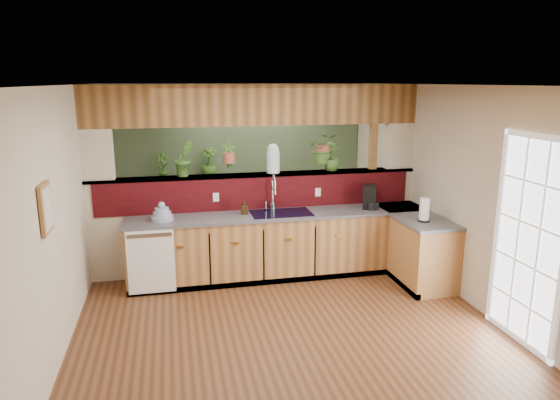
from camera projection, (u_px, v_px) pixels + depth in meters
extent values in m
cube|color=#55301A|center=(279.00, 307.00, 5.99)|extent=(4.60, 7.00, 0.01)
cube|color=brown|center=(278.00, 85.00, 5.38)|extent=(4.60, 7.00, 0.01)
cube|color=beige|center=(237.00, 157.00, 9.01)|extent=(4.60, 0.02, 2.60)
cube|color=beige|center=(436.00, 372.00, 2.36)|extent=(4.60, 0.02, 2.60)
cube|color=beige|center=(63.00, 213.00, 5.20)|extent=(0.02, 7.00, 2.60)
cube|color=beige|center=(460.00, 192.00, 6.17)|extent=(0.02, 7.00, 2.60)
cube|color=beige|center=(258.00, 223.00, 7.11)|extent=(4.60, 0.15, 1.35)
cube|color=#3D070C|center=(259.00, 193.00, 6.93)|extent=(4.40, 0.02, 0.45)
cube|color=brown|center=(258.00, 175.00, 6.95)|extent=(4.60, 0.21, 0.04)
cube|color=brown|center=(257.00, 105.00, 6.73)|extent=(4.60, 0.15, 0.55)
cube|color=beige|center=(97.00, 156.00, 6.43)|extent=(0.40, 0.15, 0.70)
cube|color=beige|center=(398.00, 147.00, 7.32)|extent=(0.40, 0.15, 0.70)
cube|color=brown|center=(372.00, 175.00, 7.32)|extent=(0.10, 0.10, 2.60)
cube|color=brown|center=(258.00, 175.00, 6.95)|extent=(4.60, 0.21, 0.04)
cube|color=brown|center=(257.00, 105.00, 6.73)|extent=(4.60, 0.15, 0.55)
cube|color=#4C6344|center=(237.00, 157.00, 8.99)|extent=(4.55, 0.02, 2.55)
cube|color=#976434|center=(281.00, 246.00, 6.87)|extent=(4.10, 0.60, 0.86)
cube|color=#4D4D52|center=(281.00, 214.00, 6.76)|extent=(4.14, 0.64, 0.04)
cube|color=#976434|center=(413.00, 247.00, 6.82)|extent=(0.60, 1.48, 0.86)
cube|color=#4D4D52|center=(415.00, 215.00, 6.71)|extent=(0.64, 1.52, 0.04)
cube|color=#976434|center=(399.00, 238.00, 7.23)|extent=(0.60, 0.60, 0.86)
cube|color=#4D4D52|center=(400.00, 208.00, 7.13)|extent=(0.64, 0.64, 0.04)
cube|color=black|center=(285.00, 280.00, 6.70)|extent=(4.10, 0.06, 0.08)
cube|color=black|center=(393.00, 275.00, 6.85)|extent=(0.06, 1.48, 0.08)
cube|color=white|center=(151.00, 262.00, 6.20)|extent=(0.58, 0.02, 0.82)
cube|color=#B7B7B2|center=(149.00, 235.00, 6.11)|extent=(0.54, 0.01, 0.05)
cube|color=black|center=(281.00, 214.00, 6.76)|extent=(0.82, 0.50, 0.03)
cube|color=black|center=(267.00, 221.00, 6.74)|extent=(0.34, 0.40, 0.16)
cube|color=black|center=(295.00, 219.00, 6.82)|extent=(0.34, 0.40, 0.16)
cube|color=white|center=(528.00, 245.00, 4.99)|extent=(0.06, 1.02, 2.16)
cube|color=#976434|center=(46.00, 209.00, 4.39)|extent=(0.03, 0.35, 0.45)
cube|color=silver|center=(47.00, 208.00, 4.39)|extent=(0.01, 0.27, 0.37)
cylinder|color=#B7B7B2|center=(273.00, 206.00, 6.92)|extent=(0.07, 0.07, 0.11)
cylinder|color=#B7B7B2|center=(273.00, 192.00, 6.87)|extent=(0.03, 0.03, 0.30)
torus|color=#B7B7B2|center=(274.00, 183.00, 6.77)|extent=(0.22, 0.06, 0.22)
cylinder|color=#B7B7B2|center=(275.00, 190.00, 6.69)|extent=(0.03, 0.03, 0.13)
cylinder|color=#B7B7B2|center=(266.00, 205.00, 6.89)|extent=(0.03, 0.03, 0.11)
cylinder|color=#8E9DB8|center=(162.00, 218.00, 6.39)|extent=(0.28, 0.28, 0.06)
cylinder|color=#8E9DB8|center=(162.00, 214.00, 6.38)|extent=(0.23, 0.23, 0.05)
cylinder|color=#8E9DB8|center=(162.00, 210.00, 6.37)|extent=(0.18, 0.18, 0.05)
sphere|color=#8E9DB8|center=(162.00, 205.00, 6.35)|extent=(0.09, 0.09, 0.09)
imported|color=#372614|center=(244.00, 207.00, 6.69)|extent=(0.09, 0.09, 0.19)
cube|color=black|center=(370.00, 197.00, 6.99)|extent=(0.17, 0.28, 0.33)
cube|color=black|center=(372.00, 206.00, 6.93)|extent=(0.15, 0.11, 0.11)
cylinder|color=silver|center=(371.00, 202.00, 6.95)|extent=(0.09, 0.09, 0.09)
cylinder|color=black|center=(424.00, 220.00, 6.36)|extent=(0.15, 0.15, 0.02)
cylinder|color=#B7B7B2|center=(424.00, 209.00, 6.32)|extent=(0.02, 0.02, 0.33)
cylinder|color=white|center=(424.00, 209.00, 6.32)|extent=(0.13, 0.13, 0.28)
cylinder|color=silver|center=(273.00, 162.00, 6.96)|extent=(0.18, 0.18, 0.31)
sphere|color=silver|center=(273.00, 149.00, 6.92)|extent=(0.16, 0.16, 0.16)
imported|color=#345E20|center=(184.00, 158.00, 6.68)|extent=(0.33, 0.30, 0.49)
imported|color=#345E20|center=(331.00, 156.00, 7.12)|extent=(0.27, 0.27, 0.41)
cylinder|color=brown|center=(229.00, 140.00, 6.75)|extent=(0.01, 0.01, 0.37)
cylinder|color=brown|center=(229.00, 158.00, 6.81)|extent=(0.16, 0.16, 0.14)
imported|color=#345E20|center=(229.00, 142.00, 6.76)|extent=(0.19, 0.13, 0.34)
cylinder|color=brown|center=(323.00, 136.00, 7.03)|extent=(0.01, 0.01, 0.32)
cylinder|color=brown|center=(323.00, 152.00, 7.08)|extent=(0.20, 0.20, 0.17)
imported|color=#345E20|center=(323.00, 134.00, 7.02)|extent=(0.45, 0.41, 0.43)
cube|color=black|center=(194.00, 206.00, 8.79)|extent=(1.57, 0.86, 1.01)
imported|color=#345E20|center=(162.00, 166.00, 8.51)|extent=(0.27, 0.22, 0.45)
imported|color=#345E20|center=(209.00, 162.00, 8.67)|extent=(0.38, 0.38, 0.51)
imported|color=#345E20|center=(268.00, 219.00, 8.55)|extent=(0.74, 0.69, 0.69)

